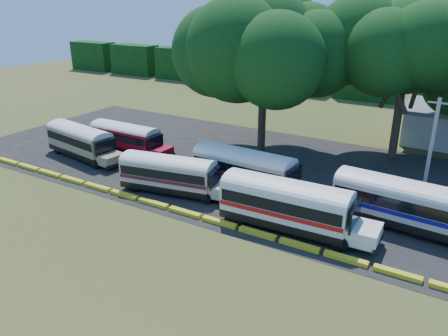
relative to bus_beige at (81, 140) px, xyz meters
The scene contains 13 objects.
ground 18.59m from the bus_beige, 18.45° to the right, with size 160.00×160.00×0.00m, color #3A4F1A.
asphalt_strip 19.63m from the bus_beige, 18.33° to the left, with size 64.00×24.00×0.02m, color black.
curb 18.29m from the bus_beige, 15.47° to the right, with size 53.70×0.45×0.30m.
treeline_backdrop 45.67m from the bus_beige, 67.39° to the left, with size 130.00×4.00×6.00m.
bus_beige is the anchor object (origin of this frame).
bus_red 4.44m from the bus_beige, 48.80° to the left, with size 9.35×2.44×3.06m.
bus_cream_west 12.97m from the bus_beige, ahead, with size 9.78×4.03×3.13m.
bus_cream_east 17.81m from the bus_beige, ahead, with size 10.59×3.08×3.45m.
bus_white_red 23.59m from the bus_beige, ahead, with size 10.88×3.04×3.55m.
bus_white_blue 29.99m from the bus_beige, ahead, with size 10.74×3.40×3.48m.
tree_west 20.37m from the bus_beige, 38.06° to the left, with size 13.49×13.49×15.97m.
tree_center 32.29m from the bus_beige, 30.82° to the left, with size 12.04×12.04×15.31m.
utility_pole 31.70m from the bus_beige, 14.30° to the left, with size 1.60×0.30×8.00m.
Camera 1 is at (15.79, -22.27, 14.91)m, focal length 35.00 mm.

